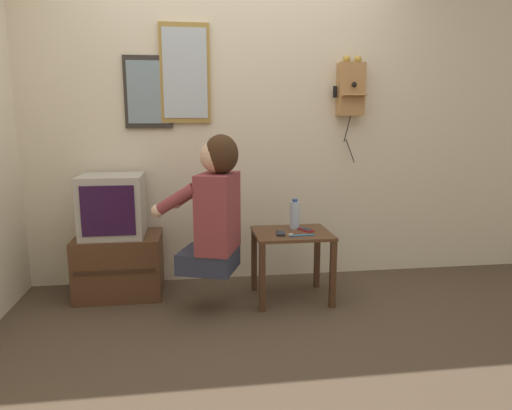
{
  "coord_description": "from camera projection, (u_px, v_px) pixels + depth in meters",
  "views": [
    {
      "loc": [
        -0.34,
        -2.63,
        1.3
      ],
      "look_at": [
        0.09,
        0.44,
        0.72
      ],
      "focal_mm": 32.0,
      "sensor_mm": 36.0,
      "label": 1
    }
  ],
  "objects": [
    {
      "name": "wall_back",
      "position": [
        234.0,
        123.0,
        3.61
      ],
      "size": [
        6.8,
        0.05,
        2.55
      ],
      "color": "beige",
      "rests_on": "ground_plane"
    },
    {
      "name": "television",
      "position": [
        113.0,
        206.0,
        3.33
      ],
      "size": [
        0.44,
        0.41,
        0.45
      ],
      "color": "#ADA89E",
      "rests_on": "tv_stand"
    },
    {
      "name": "toothbrush",
      "position": [
        300.0,
        235.0,
        3.16
      ],
      "size": [
        0.18,
        0.03,
        0.02
      ],
      "rotation": [
        0.0,
        0.0,
        1.66
      ],
      "color": "#338CD8",
      "rests_on": "side_table"
    },
    {
      "name": "cell_phone_spare",
      "position": [
        306.0,
        230.0,
        3.32
      ],
      "size": [
        0.11,
        0.14,
        0.01
      ],
      "rotation": [
        0.0,
        0.0,
        0.46
      ],
      "color": "maroon",
      "rests_on": "side_table"
    },
    {
      "name": "ground_plane",
      "position": [
        252.0,
        331.0,
        2.84
      ],
      "size": [
        14.0,
        14.0,
        0.0
      ],
      "primitive_type": "plane",
      "color": "#4C3D2D"
    },
    {
      "name": "cell_phone_held",
      "position": [
        280.0,
        233.0,
        3.21
      ],
      "size": [
        0.07,
        0.13,
        0.01
      ],
      "rotation": [
        0.0,
        0.0,
        -0.11
      ],
      "color": "black",
      "rests_on": "side_table"
    },
    {
      "name": "water_bottle",
      "position": [
        295.0,
        215.0,
        3.37
      ],
      "size": [
        0.07,
        0.07,
        0.22
      ],
      "color": "#ADC6DB",
      "rests_on": "side_table"
    },
    {
      "name": "person",
      "position": [
        214.0,
        206.0,
        3.03
      ],
      "size": [
        0.61,
        0.52,
        0.92
      ],
      "rotation": [
        0.0,
        0.0,
        1.22
      ],
      "color": "#2D3347",
      "rests_on": "ground_plane"
    },
    {
      "name": "framed_picture",
      "position": [
        148.0,
        92.0,
        3.44
      ],
      "size": [
        0.35,
        0.03,
        0.54
      ],
      "color": "#2D2823"
    },
    {
      "name": "wall_phone_antique",
      "position": [
        351.0,
        88.0,
        3.61
      ],
      "size": [
        0.25,
        0.19,
        0.84
      ],
      "color": "#AD7A47"
    },
    {
      "name": "side_table",
      "position": [
        292.0,
        245.0,
        3.3
      ],
      "size": [
        0.55,
        0.46,
        0.5
      ],
      "color": "#51331E",
      "rests_on": "ground_plane"
    },
    {
      "name": "tv_stand",
      "position": [
        120.0,
        265.0,
        3.42
      ],
      "size": [
        0.62,
        0.46,
        0.46
      ],
      "color": "#51331E",
      "rests_on": "ground_plane"
    },
    {
      "name": "wall_mirror",
      "position": [
        185.0,
        74.0,
        3.45
      ],
      "size": [
        0.38,
        0.04,
        0.74
      ],
      "color": "olive"
    }
  ]
}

